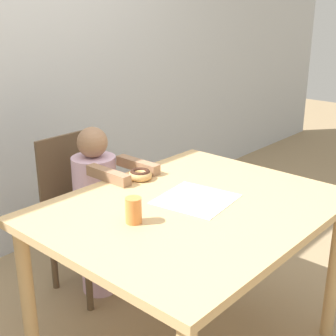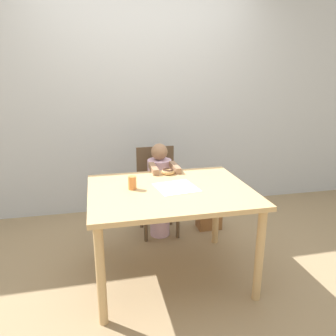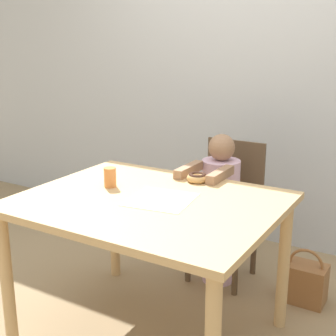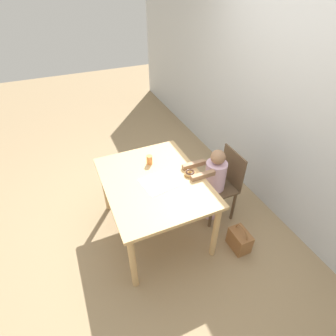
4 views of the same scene
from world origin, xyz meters
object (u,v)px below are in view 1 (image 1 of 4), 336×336
object	(u,v)px
child_figure	(97,212)
handbag	(159,234)
donut	(140,174)
cup	(134,210)
chair	(84,211)

from	to	relation	value
child_figure	handbag	size ratio (longest dim) A/B	2.86
donut	cup	distance (m)	0.46
handbag	cup	size ratio (longest dim) A/B	3.27
child_figure	donut	xyz separation A→B (m)	(0.01, -0.32, 0.29)
child_figure	handbag	world-z (taller)	child_figure
chair	cup	distance (m)	0.87
donut	chair	bearing A→B (deg)	91.47
chair	handbag	xyz separation A→B (m)	(0.53, -0.07, -0.33)
handbag	cup	xyz separation A→B (m)	(-0.86, -0.66, 0.66)
child_figure	handbag	bearing A→B (deg)	4.46
handbag	donut	bearing A→B (deg)	-145.21
chair	child_figure	distance (m)	0.11
chair	child_figure	world-z (taller)	child_figure
child_figure	donut	size ratio (longest dim) A/B	8.29
chair	donut	size ratio (longest dim) A/B	7.60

